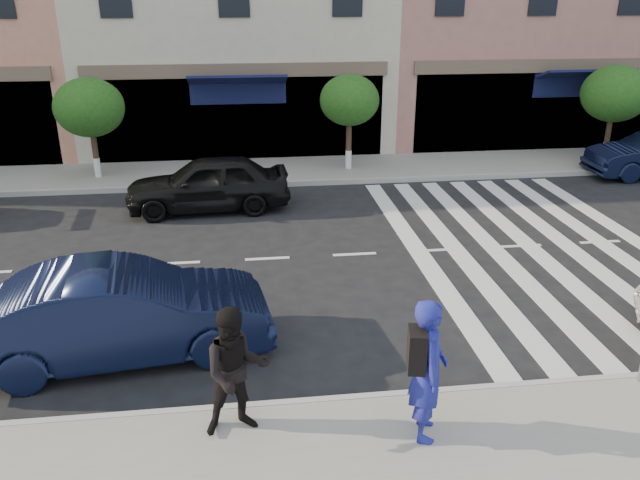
{
  "coord_description": "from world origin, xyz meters",
  "views": [
    {
      "loc": [
        -0.43,
        -8.93,
        5.66
      ],
      "look_at": [
        0.89,
        1.54,
        1.4
      ],
      "focal_mm": 35.0,
      "sensor_mm": 36.0,
      "label": 1
    }
  ],
  "objects_px": {
    "walker": "(236,371)",
    "car_far_mid": "(208,183)",
    "car_near_mid": "(122,313)",
    "photographer": "(428,370)"
  },
  "relations": [
    {
      "from": "walker",
      "to": "car_far_mid",
      "type": "bearing_deg",
      "value": 84.78
    },
    {
      "from": "car_near_mid",
      "to": "car_far_mid",
      "type": "height_order",
      "value": "car_near_mid"
    },
    {
      "from": "walker",
      "to": "car_near_mid",
      "type": "height_order",
      "value": "walker"
    },
    {
      "from": "walker",
      "to": "car_far_mid",
      "type": "height_order",
      "value": "walker"
    },
    {
      "from": "car_near_mid",
      "to": "car_far_mid",
      "type": "xyz_separation_m",
      "value": [
        1.08,
        7.3,
        -0.04
      ]
    },
    {
      "from": "walker",
      "to": "car_far_mid",
      "type": "xyz_separation_m",
      "value": [
        -0.77,
        9.6,
        -0.31
      ]
    },
    {
      "from": "car_near_mid",
      "to": "walker",
      "type": "bearing_deg",
      "value": -148.8
    },
    {
      "from": "walker",
      "to": "photographer",
      "type": "bearing_deg",
      "value": -18.81
    },
    {
      "from": "walker",
      "to": "car_far_mid",
      "type": "relative_size",
      "value": 0.41
    },
    {
      "from": "car_far_mid",
      "to": "photographer",
      "type": "bearing_deg",
      "value": 14.92
    }
  ]
}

